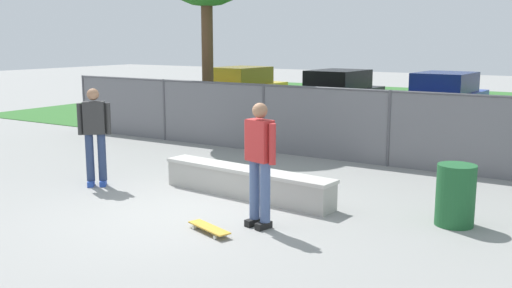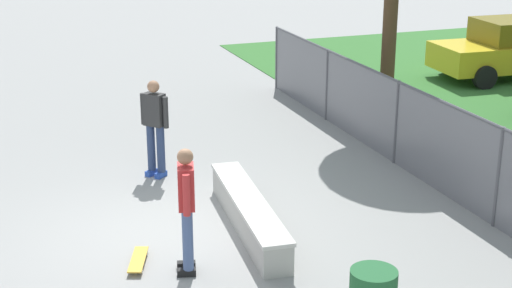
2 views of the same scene
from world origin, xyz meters
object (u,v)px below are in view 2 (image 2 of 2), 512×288
Objects in this scene: skateboard at (138,260)px; concrete_ledge at (249,213)px; skateboarder at (187,205)px; car_yellow at (511,49)px; bystander at (155,124)px.

concrete_ledge is at bearing 107.72° from skateboard.
car_yellow is at bearing 124.93° from skateboarder.
skateboarder is 0.42× the size of car_yellow.
bystander reaches higher than car_yellow.
concrete_ledge is at bearing 16.39° from bystander.
bystander is (-3.86, 0.45, 0.00)m from skateboarder.
bystander is at bearing -163.61° from concrete_ledge.
bystander reaches higher than skateboard.
skateboard is 0.19× the size of car_yellow.
skateboarder and bystander have the same top height.
concrete_ledge is 12.36m from car_yellow.
concrete_ledge is 0.80× the size of car_yellow.
skateboard is at bearing -58.01° from car_yellow.
skateboard is (-0.46, -0.62, -0.94)m from skateboarder.
skateboarder is (1.06, -1.27, 0.75)m from concrete_ledge.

